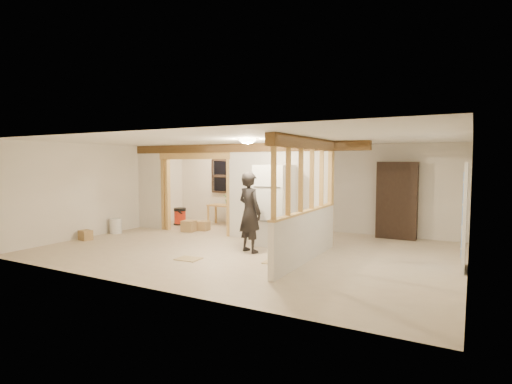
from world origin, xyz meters
The scene contains 30 objects.
floor centered at (0.00, 0.00, -0.01)m, with size 9.00×6.50×0.01m, color beige.
ceiling centered at (0.00, 0.00, 2.50)m, with size 9.00×6.50×0.01m, color white.
wall_back centered at (0.00, 3.25, 1.25)m, with size 9.00×0.01×2.50m, color silver.
wall_front centered at (0.00, -3.25, 1.25)m, with size 9.00×0.01×2.50m, color silver.
wall_left centered at (-4.50, 0.00, 1.25)m, with size 0.01×6.50×2.50m, color silver.
wall_right centered at (4.50, 0.00, 1.25)m, with size 0.01×6.50×2.50m, color silver.
partition_left_stub centered at (-4.05, 1.20, 1.25)m, with size 0.90×0.12×2.50m, color silver.
partition_center centered at (0.20, 1.20, 1.25)m, with size 2.80×0.12×2.50m, color silver.
doorway_frame centered at (-2.40, 1.20, 1.10)m, with size 2.46×0.14×2.20m, color tan.
header_beam_back centered at (-1.00, 1.20, 2.38)m, with size 7.00×0.18×0.22m, color brown.
header_beam_right centered at (1.60, -0.40, 2.38)m, with size 0.18×3.30×0.22m, color brown.
pony_wall centered at (1.60, -0.40, 0.50)m, with size 0.12×3.20×1.00m, color silver.
stud_partition centered at (1.60, -0.40, 1.66)m, with size 0.14×3.20×1.32m, color tan.
window_back centered at (-2.60, 3.17, 1.55)m, with size 1.12×0.10×1.10m, color black.
french_door centered at (4.42, 0.40, 1.00)m, with size 0.12×0.86×2.00m, color white.
ceiling_dome_main centered at (0.30, -0.50, 2.48)m, with size 0.36×0.36×0.16m, color #FFEABF.
ceiling_dome_util centered at (-2.50, 2.30, 2.48)m, with size 0.32×0.32×0.14m, color #FFEABF.
hanging_bulb centered at (-2.00, 1.60, 2.18)m, with size 0.07×0.07×0.07m, color #FFD88C.
refrigerator centered at (0.33, 0.75, 0.97)m, with size 0.80×0.78×1.94m, color white.
woman centered at (0.19, -0.22, 0.90)m, with size 0.65×0.43×1.79m, color #2C2827.
work_table centered at (-2.44, 2.77, 0.32)m, with size 1.03×0.51×0.65m, color tan.
potted_plant centered at (-2.28, 2.85, 0.85)m, with size 0.37×0.32×0.41m, color #215A21.
shop_vac centered at (-3.69, 2.11, 0.28)m, with size 0.42×0.42×0.55m, color #B12612.
bookshelf centered at (2.80, 3.01, 1.01)m, with size 1.01×0.34×2.02m, color black.
bucket centered at (-4.30, 0.03, 0.21)m, with size 0.33×0.33×0.42m, color silver.
box_util_a centered at (-2.67, 1.24, 0.16)m, with size 0.37×0.32×0.32m, color #A98451.
box_util_b centered at (-2.39, 1.60, 0.14)m, with size 0.30×0.30×0.28m, color #A98451.
box_front centered at (-4.22, -1.04, 0.13)m, with size 0.31×0.25×0.25m, color #A98451.
floor_panel_near centered at (1.12, -0.76, 0.01)m, with size 0.48×0.48×0.02m, color tan.
floor_panel_far centered at (-0.59, -1.41, 0.01)m, with size 0.48×0.39×0.02m, color tan.
Camera 1 is at (4.52, -7.89, 2.00)m, focal length 28.00 mm.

